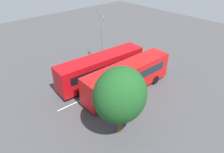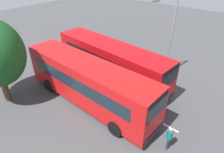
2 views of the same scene
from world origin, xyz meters
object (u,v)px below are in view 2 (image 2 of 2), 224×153
(pedestrian, at_px, (169,136))
(street_lamp, at_px, (170,34))
(bus_far_left, at_px, (88,82))
(bus_center_left, at_px, (111,61))

(pedestrian, height_order, street_lamp, street_lamp)
(pedestrian, bearing_deg, bus_far_left, -20.75)
(bus_center_left, bearing_deg, street_lamp, 52.60)
(pedestrian, relative_size, street_lamp, 0.23)
(street_lamp, bearing_deg, bus_center_left, -11.82)
(bus_far_left, relative_size, bus_center_left, 0.99)
(street_lamp, bearing_deg, pedestrian, 58.60)
(pedestrian, bearing_deg, street_lamp, -81.56)
(bus_far_left, height_order, bus_center_left, same)
(bus_center_left, relative_size, pedestrian, 7.05)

